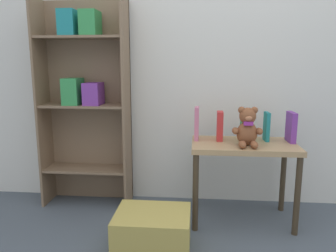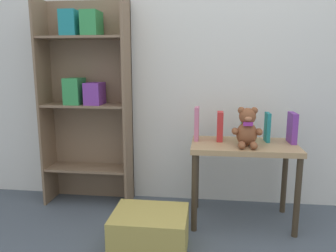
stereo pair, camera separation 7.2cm
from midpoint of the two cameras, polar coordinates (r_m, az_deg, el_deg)
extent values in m
cube|color=silver|center=(2.62, 6.54, 13.77)|extent=(4.80, 0.06, 2.50)
cube|color=#7F664C|center=(2.75, -21.62, 3.41)|extent=(0.02, 0.26, 1.59)
cube|color=#7F664C|center=(2.52, -8.04, 3.47)|extent=(0.02, 0.26, 1.59)
cube|color=#7F664C|center=(2.73, -14.26, 3.80)|extent=(0.68, 0.02, 1.59)
cube|color=#7F664C|center=(2.73, -14.59, -7.18)|extent=(0.64, 0.24, 0.02)
cube|color=#7F664C|center=(2.62, -15.12, 3.46)|extent=(0.64, 0.24, 0.02)
cube|color=#7F664C|center=(2.61, -15.69, 14.61)|extent=(0.64, 0.24, 0.02)
cube|color=teal|center=(2.63, -17.61, 16.70)|extent=(0.12, 0.18, 0.19)
cube|color=#33934C|center=(2.58, -14.18, 16.95)|extent=(0.12, 0.18, 0.18)
cube|color=#33934C|center=(2.62, -16.98, 5.78)|extent=(0.12, 0.18, 0.20)
cube|color=purple|center=(2.57, -13.65, 5.47)|extent=(0.12, 0.18, 0.17)
cube|color=tan|center=(2.33, 12.20, -3.33)|extent=(0.72, 0.42, 0.04)
cylinder|color=#3E3121|center=(2.23, 3.87, -11.52)|extent=(0.04, 0.04, 0.54)
cylinder|color=#3E3121|center=(2.31, 20.75, -11.37)|extent=(0.04, 0.04, 0.54)
cylinder|color=#3E3121|center=(2.57, 4.05, -8.42)|extent=(0.04, 0.04, 0.54)
cylinder|color=#3E3121|center=(2.64, 18.65, -8.43)|extent=(0.04, 0.04, 0.54)
ellipsoid|color=brown|center=(2.25, 12.68, -1.29)|extent=(0.14, 0.10, 0.16)
sphere|color=brown|center=(2.22, 12.81, 1.72)|extent=(0.11, 0.11, 0.11)
sphere|color=brown|center=(2.21, 11.79, 2.74)|extent=(0.05, 0.05, 0.05)
sphere|color=brown|center=(2.22, 13.92, 2.69)|extent=(0.05, 0.05, 0.05)
ellipsoid|color=#B56E48|center=(2.18, 12.96, 1.31)|extent=(0.05, 0.03, 0.03)
ellipsoid|color=brown|center=(2.22, 10.76, -0.83)|extent=(0.05, 0.09, 0.05)
ellipsoid|color=brown|center=(2.24, 14.72, -0.89)|extent=(0.05, 0.09, 0.05)
ellipsoid|color=brown|center=(2.18, 11.90, -3.17)|extent=(0.05, 0.10, 0.05)
ellipsoid|color=brown|center=(2.19, 13.87, -3.19)|extent=(0.05, 0.10, 0.05)
cube|color=#992D93|center=(2.19, 12.92, 0.43)|extent=(0.06, 0.02, 0.02)
cube|color=#D17093|center=(2.35, 4.14, 0.42)|extent=(0.03, 0.10, 0.24)
cube|color=red|center=(2.35, 8.15, -0.01)|extent=(0.04, 0.10, 0.21)
cube|color=#33934C|center=(2.37, 12.11, 0.02)|extent=(0.03, 0.11, 0.21)
cube|color=teal|center=(2.41, 15.97, -0.10)|extent=(0.03, 0.10, 0.20)
cube|color=purple|center=(2.43, 19.86, -0.18)|extent=(0.04, 0.15, 0.21)
cube|color=tan|center=(2.05, -3.75, -18.04)|extent=(0.44, 0.35, 0.25)
camera|label=1|loc=(0.04, -90.88, -0.17)|focal=35.00mm
camera|label=2|loc=(0.04, 89.12, 0.17)|focal=35.00mm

